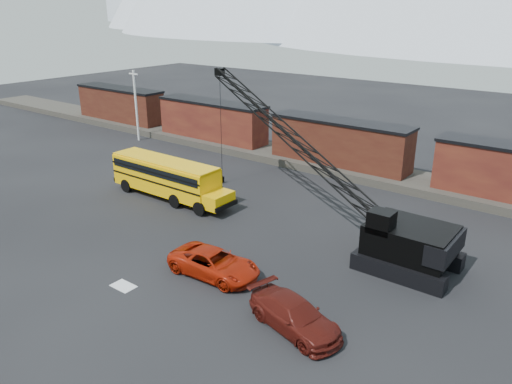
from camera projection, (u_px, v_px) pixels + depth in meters
ground at (169, 257)px, 31.26m from camera, size 160.00×160.00×0.00m
gravel_berm at (338, 167)px, 47.55m from camera, size 120.00×5.00×0.70m
boxcar_west_far at (120, 104)px, 64.79m from camera, size 13.70×3.10×4.17m
boxcar_west_near at (212, 120)px, 55.75m from camera, size 13.70×3.10×4.17m
boxcar_mid at (340, 142)px, 46.70m from camera, size 13.70×3.10×4.17m
utility_pole at (136, 105)px, 56.80m from camera, size 1.40×0.24×8.00m
snow_patch at (123, 286)px, 27.99m from camera, size 1.40×0.90×0.02m
school_bus at (168, 177)px, 40.15m from camera, size 11.65×2.65×3.19m
red_pickup at (214, 263)px, 28.88m from camera, size 5.71×2.87×1.55m
maroon_suv at (295, 315)px, 24.05m from camera, size 5.67×3.42×1.54m
crawler_crane at (294, 140)px, 35.26m from camera, size 22.09×7.50×10.18m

